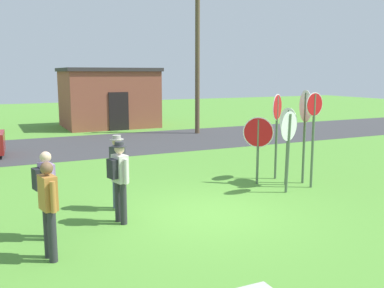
{
  "coord_description": "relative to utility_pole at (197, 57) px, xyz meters",
  "views": [
    {
      "loc": [
        -4.38,
        -8.37,
        3.13
      ],
      "look_at": [
        0.44,
        1.77,
        1.3
      ],
      "focal_mm": 40.86,
      "sensor_mm": 36.0,
      "label": 1
    }
  ],
  "objects": [
    {
      "name": "person_in_blue",
      "position": [
        -7.36,
        -10.86,
        -2.97
      ],
      "size": [
        0.31,
        0.56,
        1.74
      ],
      "color": "#4C5670",
      "rests_on": "ground"
    },
    {
      "name": "person_with_sunhat",
      "position": [
        -9.08,
        -12.06,
        -2.97
      ],
      "size": [
        0.41,
        0.56,
        1.69
      ],
      "color": "#4C5670",
      "rests_on": "ground"
    },
    {
      "name": "stop_sign_tallest",
      "position": [
        -3.11,
        -10.23,
        -2.66
      ],
      "size": [
        0.66,
        0.61,
        1.91
      ],
      "color": "#51664C",
      "rests_on": "ground"
    },
    {
      "name": "stop_sign_nearest",
      "position": [
        -1.89,
        -10.75,
        -2.1
      ],
      "size": [
        0.28,
        0.86,
        2.66
      ],
      "color": "#51664C",
      "rests_on": "ground"
    },
    {
      "name": "stop_sign_rear_left",
      "position": [
        -2.95,
        -11.38,
        -2.48
      ],
      "size": [
        0.73,
        0.33,
        2.16
      ],
      "color": "#51664C",
      "rests_on": "ground"
    },
    {
      "name": "person_holding_notes",
      "position": [
        -7.59,
        -11.8,
        -2.95
      ],
      "size": [
        0.42,
        0.56,
        1.74
      ],
      "color": "#2D2D33",
      "rests_on": "ground"
    },
    {
      "name": "stop_sign_leaning_right",
      "position": [
        -2.0,
        -11.23,
        -2.22
      ],
      "size": [
        0.64,
        0.13,
        2.62
      ],
      "color": "#51664C",
      "rests_on": "ground"
    },
    {
      "name": "utility_pole",
      "position": [
        0.0,
        0.0,
        0.0
      ],
      "size": [
        1.8,
        0.24,
        7.56
      ],
      "color": "brown",
      "rests_on": "ground"
    },
    {
      "name": "building_background",
      "position": [
        -3.38,
        5.01,
        -2.24
      ],
      "size": [
        5.32,
        4.4,
        3.42
      ],
      "color": "brown",
      "rests_on": "ground"
    },
    {
      "name": "ground_plane",
      "position": [
        -5.64,
        -12.05,
        -3.96
      ],
      "size": [
        80.0,
        80.0,
        0.0
      ],
      "primitive_type": "plane",
      "color": "#518E33"
    },
    {
      "name": "stop_sign_low_front",
      "position": [
        -2.29,
        -9.97,
        -2.22
      ],
      "size": [
        0.64,
        0.46,
        2.53
      ],
      "color": "#51664C",
      "rests_on": "ground"
    },
    {
      "name": "street_asphalt",
      "position": [
        -5.64,
        -1.49,
        -3.95
      ],
      "size": [
        60.0,
        6.4,
        0.01
      ],
      "primitive_type": "cube",
      "color": "#38383A",
      "rests_on": "ground"
    },
    {
      "name": "stop_sign_center_cluster",
      "position": [
        -2.45,
        -10.71,
        -2.46
      ],
      "size": [
        0.11,
        0.81,
        2.18
      ],
      "color": "#51664C",
      "rests_on": "ground"
    },
    {
      "name": "person_in_dark_shirt",
      "position": [
        -9.17,
        -13.07,
        -3.01
      ],
      "size": [
        0.29,
        0.56,
        1.69
      ],
      "color": "#2D2D33",
      "rests_on": "ground"
    }
  ]
}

